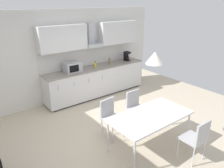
# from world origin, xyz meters

# --- Properties ---
(ground_plane) EXTENTS (8.50, 7.25, 0.02)m
(ground_plane) POSITION_xyz_m (0.00, 0.00, -0.01)
(ground_plane) COLOR beige
(wall_back) EXTENTS (6.80, 0.10, 2.66)m
(wall_back) POSITION_xyz_m (0.00, 2.47, 1.33)
(wall_back) COLOR silver
(wall_back) RESTS_ON ground_plane
(kitchen_counter) EXTENTS (3.37, 0.68, 0.94)m
(kitchen_counter) POSITION_xyz_m (1.04, 2.09, 0.47)
(kitchen_counter) COLOR #333333
(kitchen_counter) RESTS_ON ground_plane
(backsplash_tile) EXTENTS (3.35, 0.02, 0.55)m
(backsplash_tile) POSITION_xyz_m (1.04, 2.40, 1.21)
(backsplash_tile) COLOR silver
(backsplash_tile) RESTS_ON kitchen_counter
(upper_wall_cabinets) EXTENTS (3.35, 0.40, 0.70)m
(upper_wall_cabinets) POSITION_xyz_m (1.04, 2.25, 1.89)
(upper_wall_cabinets) COLOR silver
(microwave) EXTENTS (0.48, 0.35, 0.28)m
(microwave) POSITION_xyz_m (0.24, 2.09, 1.08)
(microwave) COLOR #ADADB2
(microwave) RESTS_ON kitchen_counter
(coffee_maker) EXTENTS (0.18, 0.19, 0.30)m
(coffee_maker) POSITION_xyz_m (2.32, 2.12, 1.09)
(coffee_maker) COLOR black
(coffee_maker) RESTS_ON kitchen_counter
(bottle_brown) EXTENTS (0.06, 0.06, 0.23)m
(bottle_brown) POSITION_xyz_m (1.53, 2.04, 1.03)
(bottle_brown) COLOR brown
(bottle_brown) RESTS_ON kitchen_counter
(bottle_yellow) EXTENTS (0.06, 0.06, 0.19)m
(bottle_yellow) POSITION_xyz_m (1.00, 2.05, 1.02)
(bottle_yellow) COLOR yellow
(bottle_yellow) RESTS_ON kitchen_counter
(dining_table) EXTENTS (1.66, 0.88, 0.75)m
(dining_table) POSITION_xyz_m (0.39, -0.83, 0.70)
(dining_table) COLOR white
(dining_table) RESTS_ON ground_plane
(chair_far_right) EXTENTS (0.40, 0.40, 0.87)m
(chair_far_right) POSITION_xyz_m (0.76, -0.00, 0.53)
(chair_far_right) COLOR #B2B2B7
(chair_far_right) RESTS_ON ground_plane
(chair_far_left) EXTENTS (0.44, 0.44, 0.87)m
(chair_far_left) POSITION_xyz_m (0.01, -0.00, 0.53)
(chair_far_left) COLOR #B2B2B7
(chair_far_left) RESTS_ON ground_plane
(chair_near_right) EXTENTS (0.41, 0.41, 0.87)m
(chair_near_right) POSITION_xyz_m (0.76, -1.65, 0.53)
(chair_near_right) COLOR #B2B2B7
(chair_near_right) RESTS_ON ground_plane
(pendant_lamp) EXTENTS (0.32, 0.32, 0.22)m
(pendant_lamp) POSITION_xyz_m (0.39, -0.83, 1.91)
(pendant_lamp) COLOR silver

